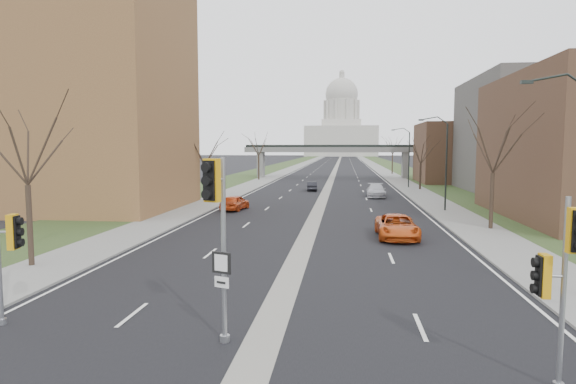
% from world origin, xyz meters
% --- Properties ---
extents(ground, '(700.00, 700.00, 0.00)m').
position_xyz_m(ground, '(0.00, 0.00, 0.00)').
color(ground, black).
rests_on(ground, ground).
extents(road_surface, '(20.00, 600.00, 0.01)m').
position_xyz_m(road_surface, '(0.00, 150.00, 0.01)').
color(road_surface, black).
rests_on(road_surface, ground).
extents(median_strip, '(1.20, 600.00, 0.02)m').
position_xyz_m(median_strip, '(0.00, 150.00, 0.00)').
color(median_strip, gray).
rests_on(median_strip, ground).
extents(sidewalk_right, '(4.00, 600.00, 0.12)m').
position_xyz_m(sidewalk_right, '(12.00, 150.00, 0.06)').
color(sidewalk_right, gray).
rests_on(sidewalk_right, ground).
extents(sidewalk_left, '(4.00, 600.00, 0.12)m').
position_xyz_m(sidewalk_left, '(-12.00, 150.00, 0.06)').
color(sidewalk_left, gray).
rests_on(sidewalk_left, ground).
extents(grass_verge_right, '(8.00, 600.00, 0.10)m').
position_xyz_m(grass_verge_right, '(18.00, 150.00, 0.05)').
color(grass_verge_right, '#283B1B').
rests_on(grass_verge_right, ground).
extents(grass_verge_left, '(8.00, 600.00, 0.10)m').
position_xyz_m(grass_verge_left, '(-18.00, 150.00, 0.05)').
color(grass_verge_left, '#283B1B').
rests_on(grass_verge_left, ground).
extents(apartment_building, '(25.00, 16.00, 22.00)m').
position_xyz_m(apartment_building, '(-26.00, 30.00, 11.00)').
color(apartment_building, olive).
rests_on(apartment_building, ground).
extents(commercial_block_mid, '(18.00, 22.00, 15.00)m').
position_xyz_m(commercial_block_mid, '(28.00, 52.00, 7.50)').
color(commercial_block_mid, '#514E4A').
rests_on(commercial_block_mid, ground).
extents(commercial_block_far, '(14.00, 14.00, 10.00)m').
position_xyz_m(commercial_block_far, '(22.00, 70.00, 5.00)').
color(commercial_block_far, '#4F3725').
rests_on(commercial_block_far, ground).
extents(pedestrian_bridge, '(34.00, 3.00, 6.45)m').
position_xyz_m(pedestrian_bridge, '(0.00, 80.00, 4.84)').
color(pedestrian_bridge, slate).
rests_on(pedestrian_bridge, ground).
extents(capitol, '(48.00, 42.00, 55.75)m').
position_xyz_m(capitol, '(0.00, 320.00, 18.60)').
color(capitol, beige).
rests_on(capitol, ground).
extents(streetlight_near, '(2.61, 0.20, 8.70)m').
position_xyz_m(streetlight_near, '(10.99, 6.00, 6.95)').
color(streetlight_near, black).
rests_on(streetlight_near, sidewalk_right).
extents(streetlight_mid, '(2.61, 0.20, 8.70)m').
position_xyz_m(streetlight_mid, '(10.99, 32.00, 6.95)').
color(streetlight_mid, black).
rests_on(streetlight_mid, sidewalk_right).
extents(streetlight_far, '(2.61, 0.20, 8.70)m').
position_xyz_m(streetlight_far, '(10.99, 58.00, 6.95)').
color(streetlight_far, black).
rests_on(streetlight_far, sidewalk_right).
extents(tree_left_a, '(7.20, 7.20, 9.40)m').
position_xyz_m(tree_left_a, '(-13.00, 8.00, 6.64)').
color(tree_left_a, '#382B21').
rests_on(tree_left_a, sidewalk_left).
extents(tree_left_b, '(6.75, 6.75, 8.81)m').
position_xyz_m(tree_left_b, '(-13.00, 38.00, 6.23)').
color(tree_left_b, '#382B21').
rests_on(tree_left_b, sidewalk_left).
extents(tree_left_c, '(7.65, 7.65, 9.99)m').
position_xyz_m(tree_left_c, '(-13.00, 72.00, 7.04)').
color(tree_left_c, '#382B21').
rests_on(tree_left_c, sidewalk_left).
extents(tree_right_a, '(7.20, 7.20, 9.40)m').
position_xyz_m(tree_right_a, '(13.00, 22.00, 6.64)').
color(tree_right_a, '#382B21').
rests_on(tree_right_a, sidewalk_right).
extents(tree_right_b, '(6.30, 6.30, 8.22)m').
position_xyz_m(tree_right_b, '(13.00, 55.00, 5.82)').
color(tree_right_b, '#382B21').
rests_on(tree_right_b, sidewalk_right).
extents(tree_right_c, '(7.65, 7.65, 9.99)m').
position_xyz_m(tree_right_c, '(13.00, 95.00, 7.04)').
color(tree_right_c, '#382B21').
rests_on(tree_right_c, sidewalk_right).
extents(signal_pole_median, '(0.79, 0.95, 5.67)m').
position_xyz_m(signal_pole_median, '(-1.26, -0.21, 3.95)').
color(signal_pole_median, gray).
rests_on(signal_pole_median, ground).
extents(signal_pole_right, '(0.86, 0.84, 4.79)m').
position_xyz_m(signal_pole_right, '(7.58, -1.98, 3.14)').
color(signal_pole_right, gray).
rests_on(signal_pole_right, ground).
extents(car_left_near, '(2.31, 4.53, 1.48)m').
position_xyz_m(car_left_near, '(-7.87, 30.62, 0.74)').
color(car_left_near, '#BA3E15').
rests_on(car_left_near, ground).
extents(car_left_far, '(1.71, 3.92, 1.25)m').
position_xyz_m(car_left_far, '(-2.00, 52.08, 0.63)').
color(car_left_far, black).
rests_on(car_left_far, ground).
extents(car_right_near, '(2.61, 5.55, 1.53)m').
position_xyz_m(car_right_near, '(5.92, 18.05, 0.77)').
color(car_right_near, '#C74D15').
rests_on(car_right_near, ground).
extents(car_right_mid, '(2.35, 5.45, 1.56)m').
position_xyz_m(car_right_mid, '(6.24, 44.44, 0.78)').
color(car_right_mid, '#AFB0B7').
rests_on(car_right_mid, ground).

